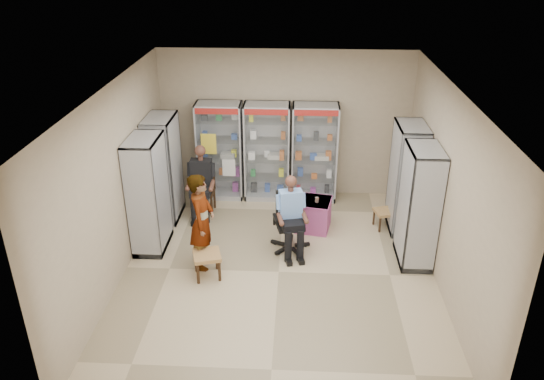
# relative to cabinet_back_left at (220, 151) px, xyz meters

# --- Properties ---
(floor) EXTENTS (6.00, 6.00, 0.00)m
(floor) POSITION_rel_cabinet_back_left_xyz_m (1.30, -2.73, -1.00)
(floor) COLOR tan
(floor) RESTS_ON ground
(room_shell) EXTENTS (5.02, 6.02, 3.01)m
(room_shell) POSITION_rel_cabinet_back_left_xyz_m (1.30, -2.73, 0.97)
(room_shell) COLOR tan
(room_shell) RESTS_ON ground
(cabinet_back_left) EXTENTS (0.90, 0.50, 2.00)m
(cabinet_back_left) POSITION_rel_cabinet_back_left_xyz_m (0.00, 0.00, 0.00)
(cabinet_back_left) COLOR #ACAFB3
(cabinet_back_left) RESTS_ON floor
(cabinet_back_mid) EXTENTS (0.90, 0.50, 2.00)m
(cabinet_back_mid) POSITION_rel_cabinet_back_left_xyz_m (0.95, 0.00, 0.00)
(cabinet_back_mid) COLOR #B0B1B8
(cabinet_back_mid) RESTS_ON floor
(cabinet_back_right) EXTENTS (0.90, 0.50, 2.00)m
(cabinet_back_right) POSITION_rel_cabinet_back_left_xyz_m (1.90, 0.00, 0.00)
(cabinet_back_right) COLOR #A9ACB0
(cabinet_back_right) RESTS_ON floor
(cabinet_right_far) EXTENTS (0.90, 0.50, 2.00)m
(cabinet_right_far) POSITION_rel_cabinet_back_left_xyz_m (3.53, -1.13, 0.00)
(cabinet_right_far) COLOR #A6A9AE
(cabinet_right_far) RESTS_ON floor
(cabinet_right_near) EXTENTS (0.90, 0.50, 2.00)m
(cabinet_right_near) POSITION_rel_cabinet_back_left_xyz_m (3.53, -2.23, 0.00)
(cabinet_right_near) COLOR silver
(cabinet_right_near) RESTS_ON floor
(cabinet_left_far) EXTENTS (0.90, 0.50, 2.00)m
(cabinet_left_far) POSITION_rel_cabinet_back_left_xyz_m (-0.93, -0.93, 0.00)
(cabinet_left_far) COLOR #A5A8AC
(cabinet_left_far) RESTS_ON floor
(cabinet_left_near) EXTENTS (0.90, 0.50, 2.00)m
(cabinet_left_near) POSITION_rel_cabinet_back_left_xyz_m (-0.93, -2.03, 0.00)
(cabinet_left_near) COLOR silver
(cabinet_left_near) RESTS_ON floor
(wooden_chair) EXTENTS (0.42, 0.42, 0.94)m
(wooden_chair) POSITION_rel_cabinet_back_left_xyz_m (-0.25, -0.73, -0.53)
(wooden_chair) COLOR black
(wooden_chair) RESTS_ON floor
(seated_customer) EXTENTS (0.44, 0.60, 1.34)m
(seated_customer) POSITION_rel_cabinet_back_left_xyz_m (-0.25, -0.78, -0.33)
(seated_customer) COLOR black
(seated_customer) RESTS_ON floor
(office_chair) EXTENTS (0.68, 0.68, 1.04)m
(office_chair) POSITION_rel_cabinet_back_left_xyz_m (1.46, -1.99, -0.48)
(office_chair) COLOR black
(office_chair) RESTS_ON floor
(seated_shopkeeper) EXTENTS (0.56, 0.69, 1.32)m
(seated_shopkeeper) POSITION_rel_cabinet_back_left_xyz_m (1.46, -2.04, -0.34)
(seated_shopkeeper) COLOR #77BBEB
(seated_shopkeeper) RESTS_ON floor
(pink_trunk) EXTENTS (0.70, 0.68, 0.58)m
(pink_trunk) POSITION_rel_cabinet_back_left_xyz_m (1.88, -1.27, -0.71)
(pink_trunk) COLOR #A24170
(pink_trunk) RESTS_ON floor
(tea_glass) EXTENTS (0.07, 0.07, 0.09)m
(tea_glass) POSITION_rel_cabinet_back_left_xyz_m (1.93, -1.33, -0.38)
(tea_glass) COLOR #5A1707
(tea_glass) RESTS_ON pink_trunk
(woven_stool_a) EXTENTS (0.44, 0.44, 0.35)m
(woven_stool_a) POSITION_rel_cabinet_back_left_xyz_m (3.20, -1.17, -0.82)
(woven_stool_a) COLOR #AE7C49
(woven_stool_a) RESTS_ON floor
(woven_stool_b) EXTENTS (0.52, 0.52, 0.42)m
(woven_stool_b) POSITION_rel_cabinet_back_left_xyz_m (0.17, -2.90, -0.79)
(woven_stool_b) COLOR olive
(woven_stool_b) RESTS_ON floor
(standing_man) EXTENTS (0.43, 0.62, 1.64)m
(standing_man) POSITION_rel_cabinet_back_left_xyz_m (0.06, -2.58, -0.18)
(standing_man) COLOR #939496
(standing_man) RESTS_ON floor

